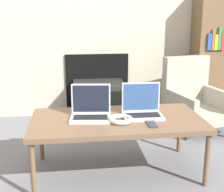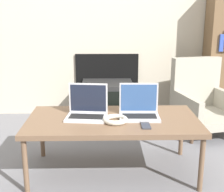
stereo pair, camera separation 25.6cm
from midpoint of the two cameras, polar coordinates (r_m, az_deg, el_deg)
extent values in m
cube|color=#B7AD99|center=(3.64, 1.67, 16.82)|extent=(7.00, 0.06, 2.60)
cube|color=black|center=(3.69, 1.08, 2.12)|extent=(0.73, 0.03, 0.72)
cube|color=brown|center=(2.31, 3.35, -4.61)|extent=(1.26, 0.65, 0.04)
cylinder|color=brown|center=(2.17, -12.26, -12.57)|extent=(0.04, 0.04, 0.40)
cylinder|color=brown|center=(2.27, 19.26, -11.83)|extent=(0.04, 0.04, 0.40)
cylinder|color=brown|center=(2.68, -10.03, -6.94)|extent=(0.04, 0.04, 0.40)
cylinder|color=brown|center=(2.76, 15.23, -6.59)|extent=(0.04, 0.04, 0.40)
cube|color=silver|center=(2.30, -1.54, -4.01)|extent=(0.32, 0.24, 0.02)
cube|color=black|center=(2.30, -1.54, -3.80)|extent=(0.26, 0.14, 0.00)
cube|color=silver|center=(2.36, -1.28, -0.40)|extent=(0.29, 0.04, 0.23)
cube|color=black|center=(2.35, -1.28, -0.43)|extent=(0.27, 0.03, 0.21)
cube|color=#B2B2B7|center=(2.33, 8.19, -3.90)|extent=(0.30, 0.22, 0.02)
cube|color=black|center=(2.33, 8.20, -3.69)|extent=(0.25, 0.12, 0.00)
cube|color=#B2B2B7|center=(2.39, 7.98, -0.34)|extent=(0.29, 0.02, 0.23)
cube|color=#2D4C7F|center=(2.39, 8.00, -0.37)|extent=(0.27, 0.01, 0.21)
torus|color=beige|center=(2.23, 3.89, -4.39)|extent=(0.18, 0.18, 0.04)
cube|color=#333338|center=(2.19, 9.51, -5.34)|extent=(0.06, 0.15, 0.01)
cube|color=black|center=(3.50, 1.22, -1.01)|extent=(0.56, 0.45, 0.44)
cube|color=black|center=(3.29, 1.39, -2.11)|extent=(0.46, 0.01, 0.34)
cube|color=gray|center=(3.33, 19.03, -3.65)|extent=(0.66, 0.74, 0.08)
cube|color=gray|center=(3.47, 17.04, 2.45)|extent=(0.54, 0.22, 0.53)
cube|color=gray|center=(3.17, 15.70, -1.67)|extent=(0.19, 0.57, 0.20)
cylinder|color=#4C3828|center=(3.06, 16.77, -7.20)|extent=(0.04, 0.04, 0.13)
cylinder|color=#4C3828|center=(3.54, 14.15, -3.93)|extent=(0.04, 0.04, 0.13)
cylinder|color=#4C3828|center=(3.68, 20.62, -3.74)|extent=(0.04, 0.04, 0.13)
cube|color=#2D479E|center=(3.56, 21.39, 9.02)|extent=(0.04, 0.02, 0.18)
camera|label=1|loc=(0.13, -87.14, 0.78)|focal=50.00mm
camera|label=2|loc=(0.13, 92.86, -0.78)|focal=50.00mm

